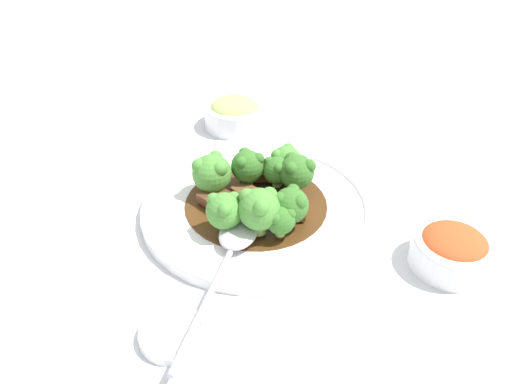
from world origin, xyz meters
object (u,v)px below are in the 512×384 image
object	(u,v)px
side_bowl_appetizer	(234,113)
beef_strip_0	(238,213)
broccoli_floret_5	(277,170)
broccoli_floret_7	(281,219)
beef_strip_3	(222,201)
broccoli_floret_2	(224,210)
side_bowl_kimchi	(452,249)
broccoli_floret_0	(212,172)
broccoli_floret_1	(248,166)
broccoli_floret_4	(297,171)
main_plate	(256,206)
broccoli_floret_6	(286,161)
beef_strip_1	(265,172)
sauce_dish	(173,333)
beef_strip_2	(258,198)
serving_spoon	(234,243)
beef_strip_4	(292,206)
broccoli_floret_3	(291,205)
broccoli_floret_8	(259,208)

from	to	relation	value
side_bowl_appetizer	beef_strip_0	bearing A→B (deg)	77.09
broccoli_floret_5	broccoli_floret_7	world-z (taller)	broccoli_floret_5
beef_strip_0	beef_strip_3	world-z (taller)	same
broccoli_floret_2	side_bowl_kimchi	world-z (taller)	broccoli_floret_2
broccoli_floret_0	broccoli_floret_1	world-z (taller)	broccoli_floret_0
broccoli_floret_4	main_plate	bearing A→B (deg)	8.73
broccoli_floret_2	side_bowl_kimchi	xyz separation A→B (m)	(-0.25, 0.11, -0.03)
side_bowl_appetizer	broccoli_floret_4	bearing A→B (deg)	96.37
broccoli_floret_5	broccoli_floret_6	distance (m)	0.03
broccoli_floret_7	beef_strip_3	bearing A→B (deg)	-55.57
broccoli_floret_0	broccoli_floret_6	bearing A→B (deg)	-176.85
beef_strip_1	broccoli_floret_7	bearing A→B (deg)	81.15
main_plate	sauce_dish	bearing A→B (deg)	52.13
beef_strip_1	broccoli_floret_4	size ratio (longest dim) A/B	1.18
broccoli_floret_1	broccoli_floret_5	bearing A→B (deg)	158.03
beef_strip_2	broccoli_floret_1	distance (m)	0.05
beef_strip_1	broccoli_floret_0	distance (m)	0.09
broccoli_floret_7	side_bowl_kimchi	distance (m)	0.20
sauce_dish	serving_spoon	bearing A→B (deg)	-132.32
beef_strip_0	broccoli_floret_4	xyz separation A→B (m)	(-0.09, -0.04, 0.02)
beef_strip_4	side_bowl_appetizer	bearing A→B (deg)	-88.49
beef_strip_2	side_bowl_appetizer	xyz separation A→B (m)	(-0.03, -0.25, 0.00)
broccoli_floret_5	sauce_dish	distance (m)	0.28
beef_strip_4	broccoli_floret_3	size ratio (longest dim) A/B	1.02
broccoli_floret_3	main_plate	bearing A→B (deg)	-65.90
broccoli_floret_0	broccoli_floret_3	xyz separation A→B (m)	(-0.08, 0.10, 0.00)
broccoli_floret_3	broccoli_floret_6	distance (m)	0.11
broccoli_floret_1	sauce_dish	xyz separation A→B (m)	(0.14, 0.22, -0.04)
beef_strip_1	broccoli_floret_1	xyz separation A→B (m)	(0.03, 0.01, 0.02)
broccoli_floret_4	broccoli_floret_3	bearing A→B (deg)	64.72
broccoli_floret_5	broccoli_floret_6	world-z (taller)	broccoli_floret_6
main_plate	side_bowl_kimchi	size ratio (longest dim) A/B	3.26
beef_strip_3	serving_spoon	size ratio (longest dim) A/B	0.35
beef_strip_2	serving_spoon	bearing A→B (deg)	56.34
beef_strip_3	broccoli_floret_5	bearing A→B (deg)	-164.27
beef_strip_2	broccoli_floret_1	size ratio (longest dim) A/B	1.46
broccoli_floret_4	broccoli_floret_7	distance (m)	0.10
beef_strip_2	broccoli_floret_6	distance (m)	0.07
side_bowl_kimchi	serving_spoon	bearing A→B (deg)	-18.11
beef_strip_4	broccoli_floret_2	world-z (taller)	broccoli_floret_2
broccoli_floret_2	broccoli_floret_6	xyz separation A→B (m)	(-0.11, -0.09, -0.00)
broccoli_floret_8	broccoli_floret_4	bearing A→B (deg)	-135.36
broccoli_floret_6	side_bowl_kimchi	distance (m)	0.25
beef_strip_1	broccoli_floret_5	xyz separation A→B (m)	(-0.01, 0.03, 0.02)
beef_strip_2	broccoli_floret_5	bearing A→B (deg)	-141.33
broccoli_floret_5	broccoli_floret_8	bearing A→B (deg)	60.03
beef_strip_3	broccoli_floret_6	size ratio (longest dim) A/B	1.57
broccoli_floret_0	broccoli_floret_6	distance (m)	0.11
beef_strip_2	broccoli_floret_5	xyz separation A→B (m)	(-0.04, -0.03, 0.02)
beef_strip_1	side_bowl_appetizer	size ratio (longest dim) A/B	0.60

